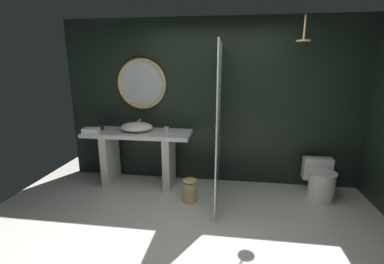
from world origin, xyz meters
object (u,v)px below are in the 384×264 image
Objects in this scene: tissue_box at (99,128)px; folded_hand_towel at (91,131)px; round_wall_mirror at (142,84)px; toilet at (320,181)px; tumbler_cup at (166,129)px; rain_shower_head at (304,38)px; vessel_sink at (137,127)px; waste_bin at (190,190)px.

folded_hand_towel is (-0.02, -0.22, 0.00)m from tissue_box.
round_wall_mirror reaches higher than toilet.
tissue_box is (-1.10, -0.01, -0.01)m from tumbler_cup.
tumbler_cup is 0.16× the size of toilet.
tumbler_cup is 0.27× the size of rain_shower_head.
rain_shower_head is 3.25m from folded_hand_towel.
folded_hand_towel is at bearing -144.53° from round_wall_mirror.
tissue_box is 3.47m from toilet.
folded_hand_towel is at bearing -163.28° from vessel_sink.
rain_shower_head is at bearing -6.98° from tumbler_cup.
tumbler_cup is 0.37× the size of folded_hand_towel.
tumbler_cup is 0.69× the size of tissue_box.
waste_bin is (-1.41, -0.26, -2.05)m from rain_shower_head.
waste_bin is at bearing -169.37° from rain_shower_head.
toilet reaches higher than waste_bin.
vessel_sink is 0.71m from round_wall_mirror.
toilet is at bearing -1.69° from tissue_box.
rain_shower_head reaches higher than vessel_sink.
rain_shower_head is 0.92× the size of waste_bin.
tumbler_cup is at bearing 177.33° from toilet.
folded_hand_towel is at bearing -96.46° from tissue_box.
vessel_sink is 1.44× the size of waste_bin.
vessel_sink is at bearing -93.44° from round_wall_mirror.
rain_shower_head is at bearing -0.06° from folded_hand_towel.
rain_shower_head is at bearing -4.95° from vessel_sink.
vessel_sink is 0.47m from tumbler_cup.
folded_hand_towel is at bearing 170.32° from waste_bin.
rain_shower_head reaches higher than tissue_box.
folded_hand_towel reaches higher than toilet.
folded_hand_towel is at bearing 179.94° from rain_shower_head.
round_wall_mirror is at bearing 140.06° from waste_bin.
tumbler_cup reaches higher than folded_hand_towel.
tissue_box reaches higher than waste_bin.
toilet is at bearing 1.94° from folded_hand_towel.
vessel_sink reaches higher than tissue_box.
round_wall_mirror is (-0.45, 0.26, 0.68)m from tumbler_cup.
folded_hand_towel is (-0.66, -0.20, -0.03)m from vessel_sink.
rain_shower_head is at bearing 10.63° from waste_bin.
folded_hand_towel is (-1.57, 0.27, 0.75)m from waste_bin.
tissue_box is at bearing 178.32° from vessel_sink.
rain_shower_head is (1.85, -0.23, 1.30)m from tumbler_cup.
round_wall_mirror reaches higher than tissue_box.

